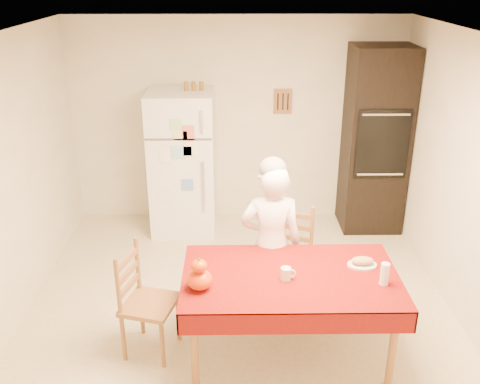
{
  "coord_description": "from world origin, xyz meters",
  "views": [
    {
      "loc": [
        -0.05,
        -4.09,
        2.99
      ],
      "look_at": [
        0.01,
        0.2,
        1.18
      ],
      "focal_mm": 40.0,
      "sensor_mm": 36.0,
      "label": 1
    }
  ],
  "objects_px": {
    "refrigerator": "(183,163)",
    "dining_table": "(290,283)",
    "bread_plate": "(362,265)",
    "seated_woman": "(271,244)",
    "chair_left": "(142,297)",
    "pumpkin_lower": "(200,280)",
    "oven_cabinet": "(375,141)",
    "coffee_mug": "(286,274)",
    "wine_glass": "(385,274)",
    "chair_far": "(290,252)"
  },
  "relations": [
    {
      "from": "pumpkin_lower",
      "to": "wine_glass",
      "type": "xyz_separation_m",
      "value": [
        1.4,
        0.04,
        0.01
      ]
    },
    {
      "from": "coffee_mug",
      "to": "bread_plate",
      "type": "distance_m",
      "value": 0.66
    },
    {
      "from": "chair_left",
      "to": "bread_plate",
      "type": "xyz_separation_m",
      "value": [
        1.79,
        0.04,
        0.26
      ]
    },
    {
      "from": "chair_far",
      "to": "chair_left",
      "type": "bearing_deg",
      "value": -131.5
    },
    {
      "from": "chair_left",
      "to": "seated_woman",
      "type": "xyz_separation_m",
      "value": [
        1.08,
        0.44,
        0.24
      ]
    },
    {
      "from": "seated_woman",
      "to": "oven_cabinet",
      "type": "bearing_deg",
      "value": -125.81
    },
    {
      "from": "dining_table",
      "to": "chair_left",
      "type": "xyz_separation_m",
      "value": [
        -1.19,
        0.09,
        -0.18
      ]
    },
    {
      "from": "wine_glass",
      "to": "oven_cabinet",
      "type": "bearing_deg",
      "value": 78.07
    },
    {
      "from": "refrigerator",
      "to": "seated_woman",
      "type": "xyz_separation_m",
      "value": [
        0.93,
        -1.84,
        -0.1
      ]
    },
    {
      "from": "oven_cabinet",
      "to": "wine_glass",
      "type": "height_order",
      "value": "oven_cabinet"
    },
    {
      "from": "chair_left",
      "to": "seated_woman",
      "type": "bearing_deg",
      "value": -52.48
    },
    {
      "from": "chair_far",
      "to": "bread_plate",
      "type": "xyz_separation_m",
      "value": [
        0.5,
        -0.7,
        0.26
      ]
    },
    {
      "from": "chair_far",
      "to": "oven_cabinet",
      "type": "bearing_deg",
      "value": 72.65
    },
    {
      "from": "seated_woman",
      "to": "wine_glass",
      "type": "bearing_deg",
      "value": 140.73
    },
    {
      "from": "seated_woman",
      "to": "bread_plate",
      "type": "bearing_deg",
      "value": 150.5
    },
    {
      "from": "pumpkin_lower",
      "to": "dining_table",
      "type": "bearing_deg",
      "value": 13.86
    },
    {
      "from": "refrigerator",
      "to": "chair_far",
      "type": "xyz_separation_m",
      "value": [
        1.13,
        -1.54,
        -0.34
      ]
    },
    {
      "from": "chair_left",
      "to": "bread_plate",
      "type": "bearing_deg",
      "value": -73.34
    },
    {
      "from": "refrigerator",
      "to": "chair_left",
      "type": "distance_m",
      "value": 2.31
    },
    {
      "from": "dining_table",
      "to": "chair_far",
      "type": "xyz_separation_m",
      "value": [
        0.09,
        0.83,
        -0.18
      ]
    },
    {
      "from": "oven_cabinet",
      "to": "coffee_mug",
      "type": "bearing_deg",
      "value": -117.33
    },
    {
      "from": "dining_table",
      "to": "chair_left",
      "type": "bearing_deg",
      "value": 175.68
    },
    {
      "from": "chair_far",
      "to": "bread_plate",
      "type": "distance_m",
      "value": 0.9
    },
    {
      "from": "oven_cabinet",
      "to": "dining_table",
      "type": "distance_m",
      "value": 2.75
    },
    {
      "from": "oven_cabinet",
      "to": "chair_far",
      "type": "bearing_deg",
      "value": -125.86
    },
    {
      "from": "coffee_mug",
      "to": "wine_glass",
      "type": "height_order",
      "value": "wine_glass"
    },
    {
      "from": "oven_cabinet",
      "to": "dining_table",
      "type": "relative_size",
      "value": 1.29
    },
    {
      "from": "seated_woman",
      "to": "coffee_mug",
      "type": "relative_size",
      "value": 14.97
    },
    {
      "from": "oven_cabinet",
      "to": "pumpkin_lower",
      "type": "distance_m",
      "value": 3.25
    },
    {
      "from": "oven_cabinet",
      "to": "chair_left",
      "type": "relative_size",
      "value": 2.32
    },
    {
      "from": "bread_plate",
      "to": "seated_woman",
      "type": "bearing_deg",
      "value": 150.7
    },
    {
      "from": "dining_table",
      "to": "pumpkin_lower",
      "type": "distance_m",
      "value": 0.74
    },
    {
      "from": "refrigerator",
      "to": "coffee_mug",
      "type": "relative_size",
      "value": 17.0
    },
    {
      "from": "refrigerator",
      "to": "bread_plate",
      "type": "xyz_separation_m",
      "value": [
        1.64,
        -2.24,
        -0.08
      ]
    },
    {
      "from": "refrigerator",
      "to": "coffee_mug",
      "type": "bearing_deg",
      "value": -67.65
    },
    {
      "from": "chair_left",
      "to": "pumpkin_lower",
      "type": "xyz_separation_m",
      "value": [
        0.49,
        -0.26,
        0.33
      ]
    },
    {
      "from": "seated_woman",
      "to": "pumpkin_lower",
      "type": "bearing_deg",
      "value": 50.08
    },
    {
      "from": "pumpkin_lower",
      "to": "wine_glass",
      "type": "bearing_deg",
      "value": 1.64
    },
    {
      "from": "chair_left",
      "to": "bread_plate",
      "type": "relative_size",
      "value": 3.96
    },
    {
      "from": "chair_far",
      "to": "bread_plate",
      "type": "bearing_deg",
      "value": -35.7
    },
    {
      "from": "chair_left",
      "to": "pumpkin_lower",
      "type": "distance_m",
      "value": 0.65
    },
    {
      "from": "dining_table",
      "to": "chair_far",
      "type": "bearing_deg",
      "value": 84.02
    },
    {
      "from": "bread_plate",
      "to": "wine_glass",
      "type": "bearing_deg",
      "value": -68.16
    },
    {
      "from": "refrigerator",
      "to": "oven_cabinet",
      "type": "xyz_separation_m",
      "value": [
        2.28,
        0.05,
        0.25
      ]
    },
    {
      "from": "wine_glass",
      "to": "coffee_mug",
      "type": "bearing_deg",
      "value": 174.26
    },
    {
      "from": "pumpkin_lower",
      "to": "bread_plate",
      "type": "height_order",
      "value": "pumpkin_lower"
    },
    {
      "from": "refrigerator",
      "to": "bread_plate",
      "type": "distance_m",
      "value": 2.78
    },
    {
      "from": "chair_left",
      "to": "seated_woman",
      "type": "distance_m",
      "value": 1.19
    },
    {
      "from": "refrigerator",
      "to": "dining_table",
      "type": "relative_size",
      "value": 1.0
    },
    {
      "from": "seated_woman",
      "to": "dining_table",
      "type": "bearing_deg",
      "value": 102.4
    }
  ]
}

